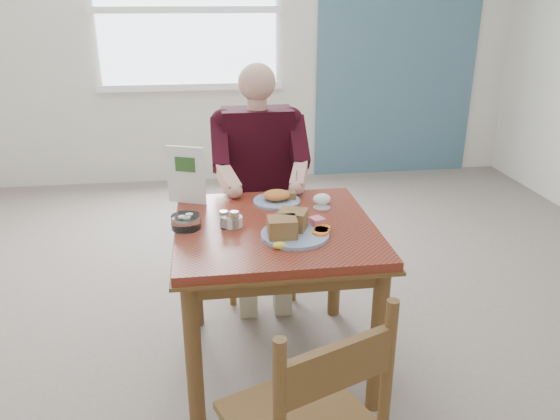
{
  "coord_description": "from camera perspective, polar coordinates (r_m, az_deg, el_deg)",
  "views": [
    {
      "loc": [
        -0.3,
        -2.27,
        1.73
      ],
      "look_at": [
        0.02,
        0.0,
        0.82
      ],
      "focal_mm": 35.0,
      "sensor_mm": 36.0,
      "label": 1
    }
  ],
  "objects": [
    {
      "name": "caddy",
      "position": [
        2.48,
        -4.95,
        -1.17
      ],
      "size": [
        0.1,
        0.1,
        0.07
      ],
      "color": "white",
      "rests_on": "table"
    },
    {
      "name": "metal_dish",
      "position": [
        2.68,
        4.38,
        0.21
      ],
      "size": [
        0.1,
        0.1,
        0.01
      ],
      "primitive_type": "cylinder",
      "rotation": [
        0.0,
        0.0,
        0.22
      ],
      "color": "silver",
      "rests_on": "table"
    },
    {
      "name": "wall_back",
      "position": [
        5.29,
        -5.03,
        17.98
      ],
      "size": [
        5.5,
        0.0,
        5.5
      ],
      "primitive_type": "plane",
      "rotation": [
        1.57,
        0.0,
        0.0
      ],
      "color": "silver",
      "rests_on": "ground"
    },
    {
      "name": "floor",
      "position": [
        2.87,
        -0.46,
        -15.42
      ],
      "size": [
        6.0,
        6.0,
        0.0
      ],
      "primitive_type": "plane",
      "color": "#6D6458",
      "rests_on": "ground"
    },
    {
      "name": "menu",
      "position": [
        2.74,
        -9.81,
        3.66
      ],
      "size": [
        0.19,
        0.09,
        0.29
      ],
      "color": "white",
      "rests_on": "table"
    },
    {
      "name": "napkin",
      "position": [
        2.73,
        4.39,
        1.14
      ],
      "size": [
        0.1,
        0.09,
        0.06
      ],
      "primitive_type": "ellipsoid",
      "rotation": [
        0.0,
        0.0,
        0.15
      ],
      "color": "white",
      "rests_on": "table"
    },
    {
      "name": "table",
      "position": [
        2.54,
        -0.5,
        -3.84
      ],
      "size": [
        0.92,
        0.92,
        0.75
      ],
      "color": "maroon",
      "rests_on": "ground"
    },
    {
      "name": "diner",
      "position": [
        3.13,
        -2.22,
        4.55
      ],
      "size": [
        0.53,
        0.56,
        1.39
      ],
      "color": "gray",
      "rests_on": "chair_far"
    },
    {
      "name": "accent_panel",
      "position": [
        5.59,
        12.42,
        17.78
      ],
      "size": [
        1.6,
        0.02,
        2.8
      ],
      "primitive_type": "cube",
      "color": "#416579",
      "rests_on": "ground"
    },
    {
      "name": "shakers",
      "position": [
        2.44,
        -5.31,
        -1.02
      ],
      "size": [
        0.09,
        0.06,
        0.08
      ],
      "color": "white",
      "rests_on": "table"
    },
    {
      "name": "chair_far",
      "position": [
        3.33,
        -2.3,
        -0.48
      ],
      "size": [
        0.42,
        0.42,
        0.95
      ],
      "color": "brown",
      "rests_on": "ground"
    },
    {
      "name": "lemon_wedge",
      "position": [
        2.25,
        -0.05,
        -3.71
      ],
      "size": [
        0.07,
        0.06,
        0.03
      ],
      "primitive_type": "ellipsoid",
      "rotation": [
        0.0,
        0.0,
        0.39
      ],
      "color": "yellow",
      "rests_on": "table"
    },
    {
      "name": "window",
      "position": [
        5.24,
        -9.73,
        19.93
      ],
      "size": [
        1.72,
        0.04,
        1.42
      ],
      "color": "white",
      "rests_on": "wall_back"
    },
    {
      "name": "far_plate",
      "position": [
        2.75,
        -0.25,
        1.3
      ],
      "size": [
        0.25,
        0.25,
        0.06
      ],
      "color": "white",
      "rests_on": "table"
    },
    {
      "name": "creamer",
      "position": [
        2.48,
        -9.8,
        -1.21
      ],
      "size": [
        0.16,
        0.16,
        0.06
      ],
      "color": "white",
      "rests_on": "table"
    },
    {
      "name": "near_plate",
      "position": [
        2.37,
        1.3,
        -1.88
      ],
      "size": [
        0.34,
        0.34,
        0.1
      ],
      "color": "white",
      "rests_on": "table"
    }
  ]
}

